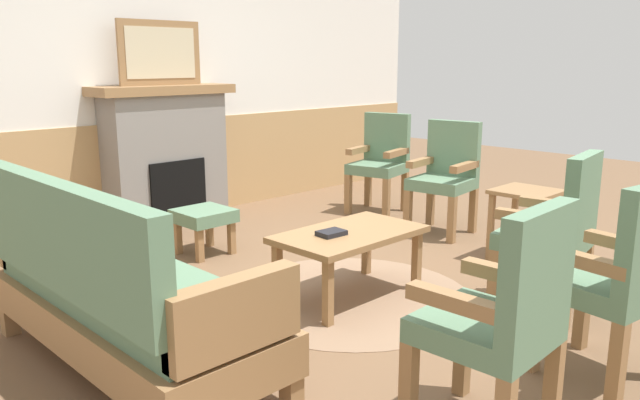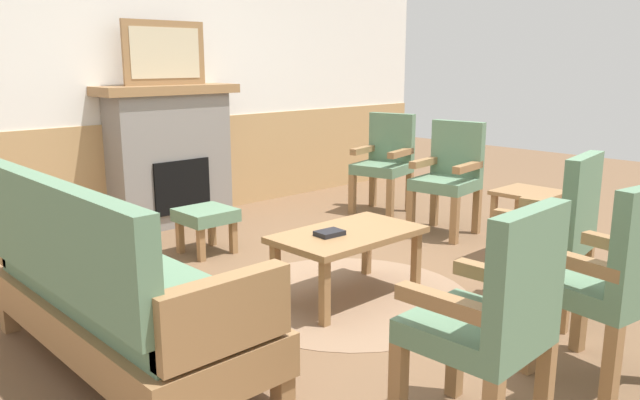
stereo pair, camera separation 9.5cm
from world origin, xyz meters
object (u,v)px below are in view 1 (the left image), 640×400
couch (120,294)px  side_table (526,205)px  fireplace (166,155)px  armchair_near_fireplace (446,172)px  book_on_table (331,233)px  armchair_by_window_left (381,158)px  framed_picture (160,53)px  armchair_corner_left (620,273)px  coffee_table (350,239)px  footstool (204,219)px  armchair_front_left (503,313)px  armchair_front_center (557,227)px

couch → side_table: 3.06m
fireplace → side_table: (1.34, -2.84, -0.22)m
armchair_near_fireplace → side_table: bearing=-106.1°
book_on_table → armchair_by_window_left: bearing=32.9°
framed_picture → book_on_table: 2.67m
framed_picture → couch: bearing=-125.8°
framed_picture → armchair_corner_left: (-0.07, -4.03, -1.02)m
fireplace → coffee_table: (-0.16, -2.42, -0.27)m
footstool → side_table: 2.47m
framed_picture → armchair_front_left: 4.11m
armchair_front_left → coffee_table: bearing=63.9°
armchair_front_center → side_table: size_ratio=1.78×
armchair_by_window_left → armchair_near_fireplace: bearing=-102.8°
framed_picture → armchair_near_fireplace: framed_picture is taller
armchair_front_center → armchair_corner_left: (-0.59, -0.58, 0.00)m
couch → armchair_front_center: same height
fireplace → footstool: bearing=-106.1°
fireplace → armchair_near_fireplace: (1.60, -1.95, -0.11)m
coffee_table → side_table: size_ratio=1.75×
couch → book_on_table: 1.36m
coffee_table → armchair_corner_left: size_ratio=0.98×
fireplace → armchair_front_left: bearing=-102.7°
book_on_table → armchair_front_center: 1.34m
coffee_table → armchair_front_center: (0.68, -1.03, 0.15)m
side_table → armchair_near_fireplace: bearing=73.9°
framed_picture → book_on_table: bearing=-97.3°
fireplace → armchair_front_center: size_ratio=1.33×
armchair_corner_left → side_table: (1.41, 1.19, -0.10)m
armchair_near_fireplace → book_on_table: bearing=-166.6°
armchair_corner_left → armchair_by_window_left: bearing=57.9°
couch → book_on_table: bearing=-4.3°
armchair_corner_left → framed_picture: bearing=89.0°
framed_picture → coffee_table: framed_picture is taller
armchair_front_center → fireplace: bearing=98.6°
fireplace → side_table: size_ratio=2.36×
couch → footstool: couch is taller
armchair_near_fireplace → side_table: (-0.26, -0.89, -0.10)m
framed_picture → book_on_table: size_ratio=4.75×
armchair_by_window_left → side_table: (-0.46, -1.80, -0.10)m
couch → footstool: bearing=43.6°
couch → side_table: size_ratio=3.27×
book_on_table → armchair_near_fireplace: 1.96m
footstool → armchair_front_center: armchair_front_center is taller
footstool → armchair_corner_left: size_ratio=0.41×
coffee_table → framed_picture: bearing=86.3°
book_on_table → side_table: (1.65, -0.44, -0.02)m
armchair_front_center → armchair_front_left: bearing=-162.9°
armchair_front_left → framed_picture: bearing=77.3°
fireplace → framed_picture: (0.00, 0.00, 0.91)m
side_table → couch: bearing=169.9°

